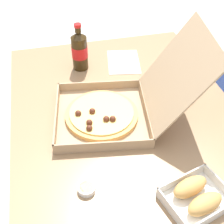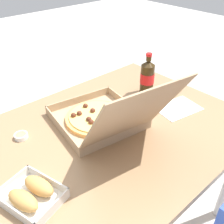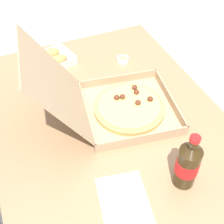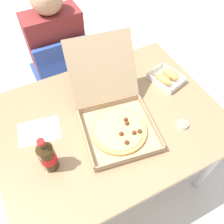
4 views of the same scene
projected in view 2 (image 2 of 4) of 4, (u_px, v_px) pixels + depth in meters
The scene contains 7 objects.
ground_plane at pixel (112, 224), 1.54m from camera, with size 10.00×10.00×0.00m, color beige.
dining_table at pixel (112, 143), 1.19m from camera, with size 1.19×0.90×0.70m.
pizza_box_open at pixel (102, 117), 1.14m from camera, with size 0.43×0.60×0.35m.
bread_side_box at pixel (31, 194), 0.83m from camera, with size 0.20×0.22×0.06m.
cola_bottle at pixel (147, 77), 1.37m from camera, with size 0.07×0.07×0.22m.
paper_menu at pixel (178, 108), 1.29m from camera, with size 0.21×0.15×0.00m, color white.
dipping_sauce_cup at pixel (21, 136), 1.10m from camera, with size 0.06×0.06×0.02m.
Camera 2 is at (0.61, 0.68, 1.41)m, focal length 41.93 mm.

